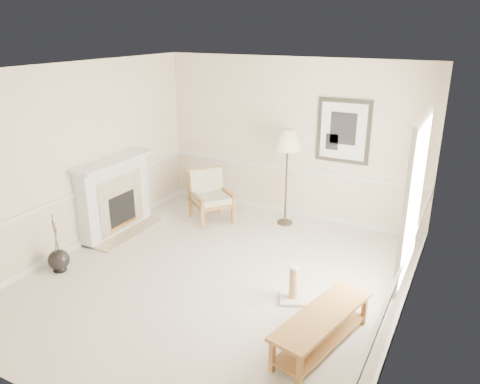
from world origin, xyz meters
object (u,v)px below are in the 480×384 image
object	(u,v)px
bench	(322,325)
floor_vase	(59,260)
scratching_post	(293,290)
floor_lamp	(288,142)
armchair	(209,193)

from	to	relation	value
bench	floor_vase	bearing A→B (deg)	-178.17
scratching_post	floor_lamp	bearing A→B (deg)	114.85
floor_vase	armchair	distance (m)	2.91
armchair	floor_lamp	bearing A→B (deg)	-36.22
floor_lamp	scratching_post	size ratio (longest dim) A/B	3.45
armchair	scratching_post	distance (m)	3.08
floor_vase	bench	distance (m)	3.95
bench	floor_lamp	bearing A→B (deg)	119.11
floor_lamp	scratching_post	bearing A→B (deg)	-65.15
floor_lamp	bench	xyz separation A→B (m)	(1.68, -3.02, -1.23)
bench	scratching_post	world-z (taller)	scratching_post
floor_vase	bench	xyz separation A→B (m)	(3.95, 0.13, 0.12)
floor_lamp	floor_vase	bearing A→B (deg)	-125.81
floor_vase	armchair	bearing A→B (deg)	71.37
armchair	bench	xyz separation A→B (m)	(3.03, -2.61, -0.21)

